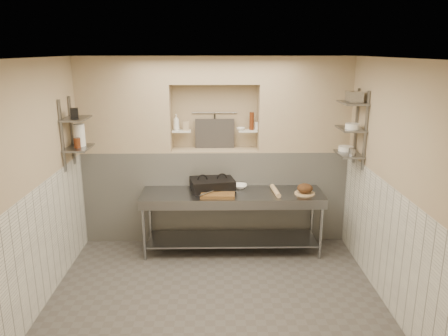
{
  "coord_description": "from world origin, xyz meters",
  "views": [
    {
      "loc": [
        0.02,
        -4.74,
        2.89
      ],
      "look_at": [
        0.12,
        0.9,
        1.35
      ],
      "focal_mm": 35.0,
      "sensor_mm": 36.0,
      "label": 1
    }
  ],
  "objects_px": {
    "cutting_board": "(218,194)",
    "rolling_pin": "(275,191)",
    "panini_press": "(212,184)",
    "bread_loaf": "(305,188)",
    "jug_left": "(79,135)",
    "bowl_alcove": "(241,129)",
    "prep_table": "(232,210)",
    "bottle_soap": "(176,122)",
    "mixing_bowl": "(239,186)"
  },
  "relations": [
    {
      "from": "bottle_soap",
      "to": "bowl_alcove",
      "type": "distance_m",
      "value": 0.97
    },
    {
      "from": "rolling_pin",
      "to": "jug_left",
      "type": "xyz_separation_m",
      "value": [
        -2.7,
        -0.04,
        0.83
      ]
    },
    {
      "from": "cutting_board",
      "to": "rolling_pin",
      "type": "relative_size",
      "value": 1.04
    },
    {
      "from": "jug_left",
      "to": "rolling_pin",
      "type": "bearing_deg",
      "value": 0.84
    },
    {
      "from": "panini_press",
      "to": "jug_left",
      "type": "bearing_deg",
      "value": 175.59
    },
    {
      "from": "prep_table",
      "to": "bottle_soap",
      "type": "height_order",
      "value": "bottle_soap"
    },
    {
      "from": "prep_table",
      "to": "bread_loaf",
      "type": "bearing_deg",
      "value": -2.9
    },
    {
      "from": "mixing_bowl",
      "to": "prep_table",
      "type": "bearing_deg",
      "value": -116.41
    },
    {
      "from": "mixing_bowl",
      "to": "bottle_soap",
      "type": "distance_m",
      "value": 1.34
    },
    {
      "from": "panini_press",
      "to": "jug_left",
      "type": "xyz_separation_m",
      "value": [
        -1.8,
        -0.21,
        0.78
      ]
    },
    {
      "from": "prep_table",
      "to": "panini_press",
      "type": "distance_m",
      "value": 0.47
    },
    {
      "from": "rolling_pin",
      "to": "bottle_soap",
      "type": "xyz_separation_m",
      "value": [
        -1.44,
        0.58,
        0.9
      ]
    },
    {
      "from": "panini_press",
      "to": "jug_left",
      "type": "height_order",
      "value": "jug_left"
    },
    {
      "from": "rolling_pin",
      "to": "mixing_bowl",
      "type": "bearing_deg",
      "value": 154.68
    },
    {
      "from": "mixing_bowl",
      "to": "bottle_soap",
      "type": "xyz_separation_m",
      "value": [
        -0.93,
        0.35,
        0.9
      ]
    },
    {
      "from": "panini_press",
      "to": "cutting_board",
      "type": "relative_size",
      "value": 1.45
    },
    {
      "from": "prep_table",
      "to": "cutting_board",
      "type": "bearing_deg",
      "value": -153.01
    },
    {
      "from": "panini_press",
      "to": "cutting_board",
      "type": "height_order",
      "value": "panini_press"
    },
    {
      "from": "cutting_board",
      "to": "rolling_pin",
      "type": "height_order",
      "value": "rolling_pin"
    },
    {
      "from": "panini_press",
      "to": "jug_left",
      "type": "distance_m",
      "value": 1.97
    },
    {
      "from": "cutting_board",
      "to": "bread_loaf",
      "type": "bearing_deg",
      "value": 2.43
    },
    {
      "from": "prep_table",
      "to": "panini_press",
      "type": "xyz_separation_m",
      "value": [
        -0.29,
        0.15,
        0.34
      ]
    },
    {
      "from": "panini_press",
      "to": "bowl_alcove",
      "type": "bearing_deg",
      "value": 31.66
    },
    {
      "from": "cutting_board",
      "to": "mixing_bowl",
      "type": "distance_m",
      "value": 0.46
    },
    {
      "from": "cutting_board",
      "to": "mixing_bowl",
      "type": "relative_size",
      "value": 2.05
    },
    {
      "from": "cutting_board",
      "to": "rolling_pin",
      "type": "distance_m",
      "value": 0.83
    },
    {
      "from": "prep_table",
      "to": "cutting_board",
      "type": "xyz_separation_m",
      "value": [
        -0.21,
        -0.1,
        0.28
      ]
    },
    {
      "from": "bottle_soap",
      "to": "panini_press",
      "type": "bearing_deg",
      "value": -37.82
    },
    {
      "from": "bowl_alcove",
      "to": "cutting_board",
      "type": "bearing_deg",
      "value": -118.13
    },
    {
      "from": "bread_loaf",
      "to": "mixing_bowl",
      "type": "bearing_deg",
      "value": 163.3
    },
    {
      "from": "panini_press",
      "to": "rolling_pin",
      "type": "distance_m",
      "value": 0.92
    },
    {
      "from": "prep_table",
      "to": "jug_left",
      "type": "relative_size",
      "value": 8.63
    },
    {
      "from": "prep_table",
      "to": "cutting_board",
      "type": "distance_m",
      "value": 0.36
    },
    {
      "from": "jug_left",
      "to": "bottle_soap",
      "type": "bearing_deg",
      "value": 26.27
    },
    {
      "from": "cutting_board",
      "to": "mixing_bowl",
      "type": "xyz_separation_m",
      "value": [
        0.32,
        0.33,
        0.01
      ]
    },
    {
      "from": "panini_press",
      "to": "jug_left",
      "type": "relative_size",
      "value": 2.28
    },
    {
      "from": "prep_table",
      "to": "bowl_alcove",
      "type": "xyz_separation_m",
      "value": [
        0.14,
        0.55,
        1.09
      ]
    },
    {
      "from": "panini_press",
      "to": "bowl_alcove",
      "type": "relative_size",
      "value": 5.4
    },
    {
      "from": "mixing_bowl",
      "to": "bread_loaf",
      "type": "height_order",
      "value": "bread_loaf"
    },
    {
      "from": "panini_press",
      "to": "bowl_alcove",
      "type": "distance_m",
      "value": 0.95
    },
    {
      "from": "mixing_bowl",
      "to": "bottle_soap",
      "type": "height_order",
      "value": "bottle_soap"
    },
    {
      "from": "prep_table",
      "to": "mixing_bowl",
      "type": "distance_m",
      "value": 0.38
    },
    {
      "from": "cutting_board",
      "to": "bowl_alcove",
      "type": "distance_m",
      "value": 1.1
    },
    {
      "from": "bowl_alcove",
      "to": "bottle_soap",
      "type": "bearing_deg",
      "value": 178.84
    },
    {
      "from": "bread_loaf",
      "to": "jug_left",
      "type": "xyz_separation_m",
      "value": [
        -3.12,
        -0.0,
        0.78
      ]
    },
    {
      "from": "cutting_board",
      "to": "jug_left",
      "type": "height_order",
      "value": "jug_left"
    },
    {
      "from": "bottle_soap",
      "to": "prep_table",
      "type": "bearing_deg",
      "value": -34.72
    },
    {
      "from": "mixing_bowl",
      "to": "bread_loaf",
      "type": "xyz_separation_m",
      "value": [
        0.92,
        -0.28,
        0.05
      ]
    },
    {
      "from": "prep_table",
      "to": "bottle_soap",
      "type": "xyz_separation_m",
      "value": [
        -0.82,
        0.57,
        1.19
      ]
    },
    {
      "from": "prep_table",
      "to": "cutting_board",
      "type": "relative_size",
      "value": 5.47
    }
  ]
}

